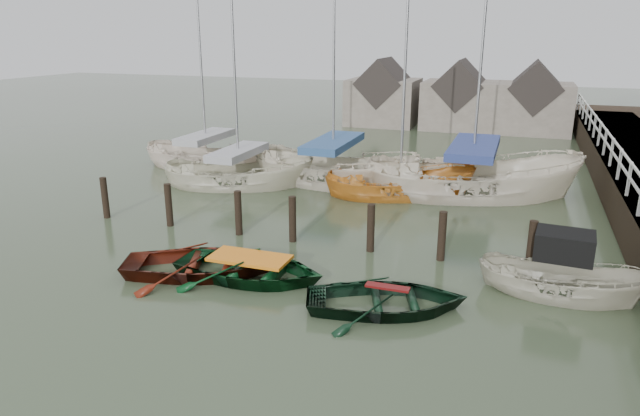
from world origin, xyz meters
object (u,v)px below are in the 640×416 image
at_px(sailboat_b, 333,182).
at_px(rowboat_green, 251,278).
at_px(rowboat_dkgreen, 387,309).
at_px(motorboat, 559,291).
at_px(rowboat_red, 203,273).
at_px(sailboat_d, 470,194).
at_px(sailboat_a, 239,185).
at_px(sailboat_c, 400,196).
at_px(sailboat_e, 207,167).

bearing_deg(sailboat_b, rowboat_green, -165.42).
height_order(rowboat_dkgreen, motorboat, motorboat).
bearing_deg(rowboat_green, motorboat, -77.95).
height_order(rowboat_red, sailboat_d, sailboat_d).
distance_m(rowboat_red, sailboat_a, 8.77).
xyz_separation_m(motorboat, sailboat_d, (-2.83, 8.21, -0.06)).
height_order(rowboat_dkgreen, sailboat_c, sailboat_c).
bearing_deg(motorboat, sailboat_a, 65.96).
height_order(rowboat_green, rowboat_dkgreen, rowboat_green).
bearing_deg(sailboat_e, sailboat_d, -91.67).
relative_size(motorboat, sailboat_e, 0.38).
distance_m(motorboat, sailboat_c, 9.02).
xyz_separation_m(sailboat_c, sailboat_e, (-9.37, 1.64, 0.05)).
bearing_deg(rowboat_dkgreen, motorboat, -79.85).
xyz_separation_m(rowboat_red, sailboat_c, (3.30, 8.94, 0.02)).
xyz_separation_m(sailboat_a, sailboat_e, (-2.90, 2.40, -0.00)).
bearing_deg(sailboat_b, sailboat_d, -80.58).
bearing_deg(sailboat_a, motorboat, -138.18).
relative_size(sailboat_b, sailboat_c, 1.13).
xyz_separation_m(sailboat_a, sailboat_d, (9.02, 1.73, -0.01)).
xyz_separation_m(rowboat_dkgreen, sailboat_d, (0.87, 10.28, 0.06)).
bearing_deg(rowboat_red, motorboat, -99.81).
bearing_deg(sailboat_d, sailboat_e, 70.87).
distance_m(sailboat_a, sailboat_e, 3.76).
xyz_separation_m(rowboat_dkgreen, motorboat, (3.70, 2.06, 0.12)).
distance_m(motorboat, sailboat_a, 13.50).
xyz_separation_m(rowboat_green, sailboat_d, (4.55, 9.78, 0.06)).
bearing_deg(sailboat_a, rowboat_red, -178.36).
xyz_separation_m(rowboat_red, sailboat_e, (-6.06, 10.58, 0.06)).
bearing_deg(sailboat_d, rowboat_green, 139.10).
height_order(rowboat_red, sailboat_c, sailboat_c).
distance_m(motorboat, sailboat_e, 17.21).
distance_m(sailboat_d, sailboat_e, 11.93).
height_order(sailboat_a, sailboat_b, sailboat_b).
bearing_deg(sailboat_e, rowboat_green, -143.27).
bearing_deg(rowboat_dkgreen, sailboat_a, 24.66).
bearing_deg(sailboat_d, motorboat, -176.92).
bearing_deg(sailboat_e, sailboat_c, -98.42).
height_order(rowboat_green, sailboat_e, sailboat_e).
relative_size(sailboat_a, sailboat_c, 0.97).
bearing_deg(rowboat_red, sailboat_b, -22.69).
height_order(rowboat_red, motorboat, motorboat).
xyz_separation_m(rowboat_dkgreen, sailboat_c, (-1.68, 9.30, 0.02)).
distance_m(rowboat_dkgreen, sailboat_d, 10.31).
xyz_separation_m(sailboat_d, sailboat_e, (-11.92, 0.66, 0.01)).
bearing_deg(sailboat_d, sailboat_b, 74.75).
relative_size(sailboat_c, sailboat_e, 1.03).
relative_size(rowboat_green, sailboat_d, 0.33).
relative_size(rowboat_green, sailboat_b, 0.33).
height_order(sailboat_b, sailboat_d, sailboat_b).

